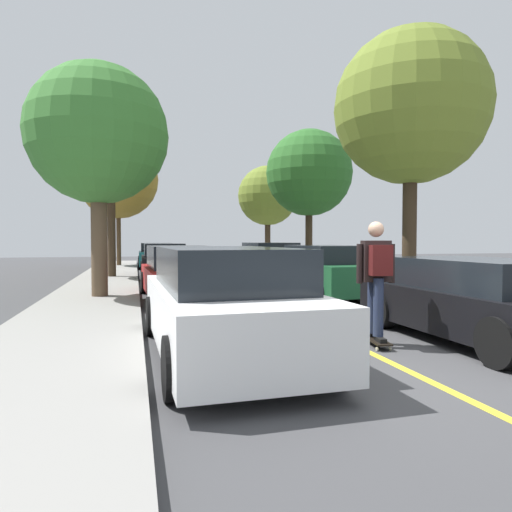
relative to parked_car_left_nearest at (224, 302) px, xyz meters
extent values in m
plane|color=#424244|center=(1.99, -1.19, -0.73)|extent=(80.00, 80.00, 0.00)
cube|color=gray|center=(-2.20, -1.19, -0.66)|extent=(2.29, 56.00, 0.14)
cube|color=gold|center=(1.99, 2.81, -0.72)|extent=(0.12, 39.20, 0.01)
cube|color=white|center=(0.00, 0.00, -0.17)|extent=(1.89, 4.66, 0.76)
cube|color=black|center=(0.00, 0.00, 0.48)|extent=(1.64, 3.07, 0.53)
cylinder|color=black|center=(0.87, -1.59, -0.41)|extent=(0.24, 0.65, 0.64)
cylinder|color=black|center=(-0.79, -1.63, -0.41)|extent=(0.24, 0.65, 0.64)
cylinder|color=black|center=(0.79, 1.63, -0.41)|extent=(0.24, 0.65, 0.64)
cylinder|color=black|center=(-0.87, 1.58, -0.41)|extent=(0.24, 0.65, 0.64)
cube|color=maroon|center=(0.00, 6.22, -0.22)|extent=(1.93, 4.49, 0.65)
cube|color=black|center=(0.00, 6.19, 0.39)|extent=(1.65, 2.65, 0.58)
cylinder|color=black|center=(0.88, 4.73, -0.41)|extent=(0.24, 0.65, 0.64)
cylinder|color=black|center=(-0.77, 4.67, -0.41)|extent=(0.24, 0.65, 0.64)
cylinder|color=black|center=(0.77, 7.76, -0.41)|extent=(0.24, 0.65, 0.64)
cylinder|color=black|center=(-0.88, 7.70, -0.41)|extent=(0.24, 0.65, 0.64)
cube|color=black|center=(0.00, 13.22, -0.19)|extent=(1.82, 4.32, 0.72)
cube|color=black|center=(0.00, 13.24, 0.43)|extent=(1.59, 2.59, 0.52)
cylinder|color=black|center=(0.81, 11.76, -0.41)|extent=(0.23, 0.64, 0.64)
cylinder|color=black|center=(-0.84, 11.78, -0.41)|extent=(0.23, 0.64, 0.64)
cylinder|color=black|center=(0.84, 14.66, -0.41)|extent=(0.23, 0.64, 0.64)
cylinder|color=black|center=(-0.81, 14.68, -0.41)|extent=(0.23, 0.64, 0.64)
cube|color=#196066|center=(0.00, 20.38, -0.17)|extent=(1.91, 4.53, 0.74)
cube|color=black|center=(0.00, 20.59, 0.43)|extent=(1.67, 2.58, 0.47)
cylinder|color=black|center=(0.85, 18.82, -0.41)|extent=(0.23, 0.64, 0.64)
cylinder|color=black|center=(-0.89, 18.84, -0.41)|extent=(0.23, 0.64, 0.64)
cylinder|color=black|center=(0.89, 21.93, -0.41)|extent=(0.23, 0.64, 0.64)
cylinder|color=black|center=(-0.85, 21.95, -0.41)|extent=(0.23, 0.64, 0.64)
cube|color=black|center=(3.98, -0.15, -0.23)|extent=(1.91, 4.12, 0.63)
cube|color=black|center=(3.98, -0.09, 0.31)|extent=(1.67, 2.79, 0.47)
cylinder|color=black|center=(3.09, 1.20, -0.41)|extent=(0.23, 0.64, 0.64)
cylinder|color=black|center=(4.85, 1.21, -0.41)|extent=(0.23, 0.64, 0.64)
cylinder|color=black|center=(3.11, -1.51, -0.41)|extent=(0.23, 0.64, 0.64)
cube|color=#1E5B33|center=(3.98, 5.75, -0.17)|extent=(1.90, 4.30, 0.76)
cube|color=black|center=(3.98, 5.73, 0.45)|extent=(1.63, 2.62, 0.48)
cylinder|color=black|center=(3.12, 7.14, -0.41)|extent=(0.24, 0.65, 0.64)
cylinder|color=black|center=(4.73, 7.20, -0.41)|extent=(0.24, 0.65, 0.64)
cylinder|color=black|center=(3.22, 4.31, -0.41)|extent=(0.24, 0.65, 0.64)
cylinder|color=black|center=(4.84, 4.37, -0.41)|extent=(0.24, 0.65, 0.64)
cube|color=#38383D|center=(3.98, 11.37, -0.20)|extent=(1.88, 4.18, 0.70)
cube|color=black|center=(3.98, 11.28, 0.45)|extent=(1.65, 2.57, 0.58)
cylinder|color=black|center=(3.10, 12.75, -0.41)|extent=(0.22, 0.64, 0.64)
cylinder|color=black|center=(4.84, 12.76, -0.41)|extent=(0.22, 0.64, 0.64)
cylinder|color=black|center=(3.12, 9.98, -0.41)|extent=(0.22, 0.64, 0.64)
cylinder|color=black|center=(4.86, 9.99, -0.41)|extent=(0.22, 0.64, 0.64)
cylinder|color=brown|center=(-2.03, 6.22, 0.95)|extent=(0.40, 0.40, 3.07)
sphere|color=#3D7F33|center=(-2.03, 6.22, 3.51)|extent=(3.52, 3.52, 3.52)
cylinder|color=#3D2D1E|center=(-2.03, 12.78, 1.44)|extent=(0.31, 0.31, 4.06)
sphere|color=olive|center=(-2.03, 12.78, 4.82)|extent=(4.44, 4.44, 4.44)
cylinder|color=#4C3823|center=(-2.03, 21.09, 1.10)|extent=(0.25, 0.25, 3.37)
sphere|color=olive|center=(-2.03, 21.09, 4.27)|extent=(4.46, 4.46, 4.46)
cylinder|color=#3D2D1E|center=(6.01, 4.85, 1.22)|extent=(0.38, 0.38, 3.62)
sphere|color=olive|center=(6.01, 4.85, 4.38)|extent=(4.08, 4.08, 4.08)
cylinder|color=#3D2D1E|center=(6.01, 12.26, 0.98)|extent=(0.30, 0.30, 3.12)
sphere|color=#2D6B28|center=(6.01, 12.26, 3.67)|extent=(3.64, 3.64, 3.64)
cylinder|color=#3D2D1E|center=(6.01, 18.55, 0.83)|extent=(0.31, 0.31, 2.84)
sphere|color=olive|center=(6.01, 18.55, 3.30)|extent=(3.30, 3.30, 3.30)
cylinder|color=#B2140F|center=(5.48, 1.71, -0.31)|extent=(0.20, 0.20, 0.55)
sphere|color=#B2140F|center=(5.48, 1.71, 0.02)|extent=(0.18, 0.18, 0.18)
cube|color=black|center=(2.28, -0.01, -0.63)|extent=(0.35, 0.86, 0.02)
cylinder|color=beige|center=(2.24, 0.35, -0.70)|extent=(0.03, 0.06, 0.06)
cylinder|color=beige|center=(2.43, 0.32, -0.70)|extent=(0.03, 0.06, 0.06)
cylinder|color=beige|center=(2.14, -0.33, -0.70)|extent=(0.03, 0.06, 0.06)
cylinder|color=beige|center=(2.32, -0.36, -0.70)|extent=(0.03, 0.06, 0.06)
cube|color=#99999E|center=(2.34, 0.33, -0.66)|extent=(0.11, 0.06, 0.02)
cube|color=#99999E|center=(2.23, -0.34, -0.66)|extent=(0.11, 0.06, 0.02)
cube|color=black|center=(2.32, 0.21, -0.59)|extent=(0.14, 0.27, 0.06)
cube|color=black|center=(2.25, -0.22, -0.59)|extent=(0.14, 0.27, 0.06)
cylinder|color=#283351|center=(2.30, 0.11, -0.14)|extent=(0.17, 0.17, 0.85)
cylinder|color=#283351|center=(2.26, -0.12, -0.14)|extent=(0.17, 0.17, 0.85)
cube|color=black|center=(2.28, -0.01, 0.53)|extent=(0.43, 0.28, 0.61)
sphere|color=tan|center=(2.28, -0.01, 1.00)|extent=(0.23, 0.23, 0.23)
cylinder|color=black|center=(2.04, 0.03, 0.49)|extent=(0.10, 0.10, 0.58)
cylinder|color=black|center=(2.52, -0.04, 0.49)|extent=(0.10, 0.10, 0.58)
cube|color=#4C1414|center=(2.25, -0.20, 0.55)|extent=(0.32, 0.23, 0.44)
camera|label=1|loc=(-1.16, -6.13, 0.84)|focal=32.38mm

